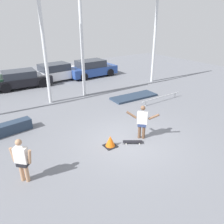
% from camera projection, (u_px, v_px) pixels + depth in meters
% --- Properties ---
extents(ground_plane, '(36.00, 36.00, 0.00)m').
position_uv_depth(ground_plane, '(129.00, 140.00, 9.41)').
color(ground_plane, slate).
extents(skateboarder, '(1.03, 1.09, 1.53)m').
position_uv_depth(skateboarder, '(142.00, 121.00, 9.28)').
color(skateboarder, brown).
rests_on(skateboarder, ground_plane).
extents(skateboard, '(0.80, 0.64, 0.08)m').
position_uv_depth(skateboard, '(133.00, 142.00, 9.20)').
color(skateboard, black).
rests_on(skateboard, ground_plane).
extents(grind_box, '(2.49, 0.81, 0.50)m').
position_uv_depth(grind_box, '(4.00, 130.00, 9.76)').
color(grind_box, '#28384C').
rests_on(grind_box, ground_plane).
extents(manual_pad, '(3.17, 1.26, 0.13)m').
position_uv_depth(manual_pad, '(134.00, 97.00, 14.39)').
color(manual_pad, '#28384C').
rests_on(manual_pad, ground_plane).
extents(grind_rail, '(3.20, 0.10, 0.33)m').
position_uv_depth(grind_rail, '(161.00, 97.00, 13.66)').
color(grind_rail, '#B7BABF').
rests_on(grind_rail, ground_plane).
extents(canopy_support_right, '(6.42, 0.20, 6.42)m').
position_uv_depth(canopy_support_right, '(122.00, 32.00, 14.87)').
color(canopy_support_right, silver).
rests_on(canopy_support_right, ground_plane).
extents(parked_car_black, '(4.24, 2.09, 1.28)m').
position_uv_depth(parked_car_black, '(21.00, 79.00, 16.31)').
color(parked_car_black, black).
rests_on(parked_car_black, ground_plane).
extents(parked_car_white, '(4.28, 2.13, 1.41)m').
position_uv_depth(parked_car_white, '(56.00, 72.00, 18.04)').
color(parked_car_white, white).
rests_on(parked_car_white, ground_plane).
extents(parked_car_blue, '(4.28, 1.99, 1.45)m').
position_uv_depth(parked_car_blue, '(92.00, 69.00, 19.29)').
color(parked_car_blue, '#284793').
rests_on(parked_car_blue, ground_plane).
extents(bystander, '(0.59, 0.60, 1.54)m').
position_uv_depth(bystander, '(22.00, 159.00, 6.78)').
color(bystander, tan).
rests_on(bystander, ground_plane).
extents(traffic_cone, '(0.49, 0.49, 0.48)m').
position_uv_depth(traffic_cone, '(110.00, 141.00, 8.90)').
color(traffic_cone, black).
rests_on(traffic_cone, ground_plane).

